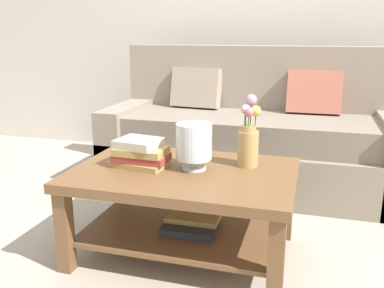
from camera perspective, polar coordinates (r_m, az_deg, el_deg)
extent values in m
plane|color=#ADA393|center=(2.69, 2.10, -10.76)|extent=(10.00, 10.00, 0.00)
cube|color=beige|center=(4.05, 8.31, 17.40)|extent=(6.40, 0.12, 2.70)
cube|color=gray|center=(3.30, 7.85, -2.60)|extent=(2.19, 0.90, 0.36)
cube|color=gray|center=(3.20, 7.94, 2.03)|extent=(1.95, 0.74, 0.20)
cube|color=gray|center=(3.53, 9.02, 7.32)|extent=(2.19, 0.20, 0.70)
cube|color=gray|center=(3.54, -8.23, 0.62)|extent=(0.20, 0.90, 0.60)
cube|color=gray|center=(3.48, 0.58, 7.58)|extent=(0.42, 0.22, 0.34)
cube|color=#B26651|center=(3.36, 16.20, 6.71)|extent=(0.40, 0.19, 0.34)
cube|color=brown|center=(2.19, -1.10, -4.13)|extent=(1.14, 0.78, 0.05)
cube|color=brown|center=(2.21, -16.86, -11.29)|extent=(0.07, 0.07, 0.43)
cube|color=brown|center=(1.90, 11.30, -15.47)|extent=(0.07, 0.07, 0.43)
cube|color=brown|center=(2.75, -9.34, -5.60)|extent=(0.07, 0.07, 0.43)
cube|color=brown|center=(2.50, 12.73, -7.87)|extent=(0.07, 0.07, 0.43)
cube|color=brown|center=(2.31, -1.06, -11.44)|extent=(1.02, 0.66, 0.02)
cube|color=#2D333D|center=(2.26, -0.27, -11.29)|extent=(0.28, 0.20, 0.04)
cube|color=tan|center=(2.31, 0.31, -9.72)|extent=(0.28, 0.20, 0.03)
cube|color=tan|center=(2.25, -7.21, -2.67)|extent=(0.31, 0.20, 0.03)
cube|color=#993833|center=(2.24, -6.85, -1.83)|extent=(0.28, 0.17, 0.04)
cube|color=tan|center=(2.23, -6.88, -0.92)|extent=(0.27, 0.19, 0.04)
cube|color=beige|center=(2.23, -7.28, 0.13)|extent=(0.24, 0.22, 0.04)
cylinder|color=silver|center=(2.19, 0.25, -3.22)|extent=(0.13, 0.13, 0.02)
cylinder|color=silver|center=(2.19, 0.25, -2.51)|extent=(0.04, 0.04, 0.04)
cylinder|color=silver|center=(2.15, 0.25, 0.36)|extent=(0.19, 0.19, 0.18)
sphere|color=tan|center=(2.17, -0.45, -0.57)|extent=(0.05, 0.05, 0.05)
sphere|color=#3D6075|center=(2.17, 1.06, -0.49)|extent=(0.05, 0.05, 0.05)
cylinder|color=tan|center=(2.24, 7.58, -0.63)|extent=(0.11, 0.11, 0.19)
cylinder|color=tan|center=(2.22, 7.68, 2.10)|extent=(0.08, 0.08, 0.03)
cylinder|color=#426638|center=(2.21, 8.59, 3.22)|extent=(0.01, 0.01, 0.06)
sphere|color=gold|center=(2.20, 8.63, 4.44)|extent=(0.06, 0.06, 0.06)
cylinder|color=#426638|center=(2.24, 7.96, 4.08)|extent=(0.01, 0.01, 0.11)
sphere|color=#B28CB7|center=(2.23, 8.03, 5.95)|extent=(0.06, 0.06, 0.06)
cylinder|color=#426638|center=(2.22, 7.28, 3.44)|extent=(0.01, 0.01, 0.07)
sphere|color=#C66B7A|center=(2.21, 7.32, 4.70)|extent=(0.05, 0.05, 0.05)
cylinder|color=#426638|center=(2.19, 7.19, 3.42)|extent=(0.01, 0.01, 0.08)
sphere|color=silver|center=(2.18, 7.23, 4.74)|extent=(0.04, 0.04, 0.04)
cylinder|color=#426638|center=(2.18, 7.67, 3.12)|extent=(0.01, 0.01, 0.06)
sphere|color=#C66B7A|center=(2.18, 7.71, 4.29)|extent=(0.05, 0.05, 0.05)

